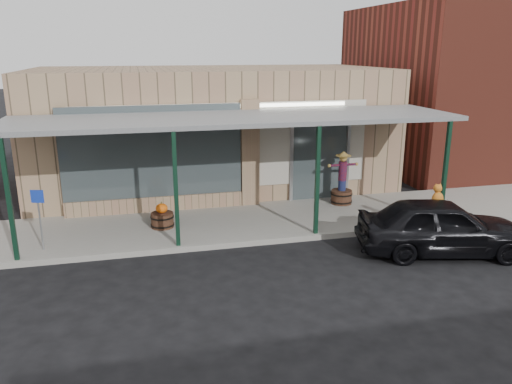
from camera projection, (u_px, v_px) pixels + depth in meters
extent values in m
plane|color=black|center=(271.00, 281.00, 10.80)|extent=(120.00, 120.00, 0.00)
cube|color=gray|center=(238.00, 223.00, 14.14)|extent=(40.00, 3.20, 0.15)
cube|color=#9A7F5E|center=(211.00, 128.00, 17.88)|extent=(12.00, 6.00, 4.20)
cube|color=#404B4E|center=(153.00, 154.00, 14.50)|extent=(5.20, 0.06, 2.80)
cube|color=#404B4E|center=(319.00, 157.00, 15.90)|extent=(1.80, 0.06, 2.80)
cube|color=#9A7F5E|center=(250.00, 155.00, 15.25)|extent=(0.55, 0.30, 3.40)
cube|color=#9A7F5E|center=(156.00, 204.00, 14.97)|extent=(5.20, 0.30, 0.50)
cube|color=#AFA99B|center=(227.00, 146.00, 15.08)|extent=(9.00, 0.02, 2.60)
cube|color=white|center=(226.00, 106.00, 14.72)|extent=(7.50, 0.03, 0.10)
cube|color=slate|center=(237.00, 118.00, 13.32)|extent=(12.00, 3.00, 0.12)
cube|color=#103020|center=(9.00, 202.00, 11.14)|extent=(0.10, 0.10, 2.95)
cube|color=#103020|center=(176.00, 191.00, 11.97)|extent=(0.10, 0.10, 2.95)
cube|color=#103020|center=(317.00, 182.00, 12.79)|extent=(0.10, 0.10, 2.95)
cube|color=#103020|center=(445.00, 174.00, 13.62)|extent=(0.10, 0.10, 2.95)
cube|color=maroon|center=(507.00, 87.00, 21.44)|extent=(12.00, 8.00, 6.50)
cylinder|color=#4A2F1D|center=(341.00, 197.00, 15.65)|extent=(0.83, 0.83, 0.43)
cylinder|color=navy|center=(342.00, 185.00, 15.54)|extent=(0.30, 0.30, 0.32)
cylinder|color=maroon|center=(343.00, 171.00, 15.42)|extent=(0.33, 0.33, 0.59)
sphere|color=tan|center=(343.00, 158.00, 15.30)|extent=(0.24, 0.24, 0.24)
cone|color=tan|center=(344.00, 154.00, 15.26)|extent=(0.39, 0.39, 0.15)
cylinder|color=#4A2F1D|center=(162.00, 220.00, 13.56)|extent=(0.62, 0.62, 0.41)
ellipsoid|color=#FF6410|center=(162.00, 208.00, 13.47)|extent=(0.32, 0.32, 0.26)
cylinder|color=#4C471E|center=(161.00, 203.00, 13.43)|extent=(0.04, 0.04, 0.06)
cylinder|color=gray|center=(41.00, 227.00, 11.92)|extent=(0.04, 0.04, 1.19)
cube|color=#1837B5|center=(37.00, 196.00, 11.71)|extent=(0.30, 0.11, 0.31)
imported|color=black|center=(442.00, 227.00, 12.08)|extent=(4.31, 2.52, 1.38)
ellipsoid|color=orange|center=(437.00, 199.00, 12.96)|extent=(0.31, 0.26, 0.39)
sphere|color=orange|center=(438.00, 188.00, 12.92)|extent=(0.22, 0.22, 0.22)
cylinder|color=#1C7F37|center=(438.00, 193.00, 12.92)|extent=(0.15, 0.15, 0.02)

